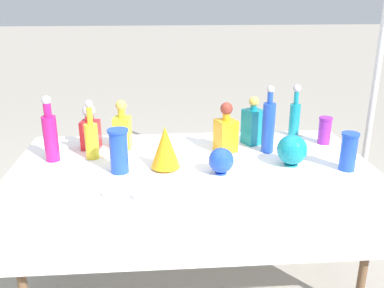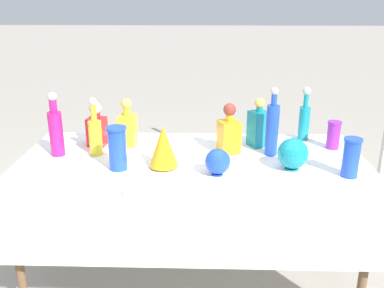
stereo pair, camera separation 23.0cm
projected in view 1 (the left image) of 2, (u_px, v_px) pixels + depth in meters
name	position (u px, v px, depth m)	size (l,w,h in m)	color
ground_plane	(192.00, 277.00, 2.59)	(40.00, 40.00, 0.00)	#A0998C
display_table	(193.00, 174.00, 2.32)	(1.91, 0.97, 0.76)	white
tall_bottle_0	(268.00, 125.00, 2.42)	(0.07, 0.07, 0.39)	blue
tall_bottle_1	(91.00, 137.00, 2.34)	(0.07, 0.07, 0.33)	yellow
tall_bottle_2	(295.00, 115.00, 2.70)	(0.07, 0.07, 0.33)	teal
tall_bottle_3	(50.00, 134.00, 2.30)	(0.08, 0.08, 0.36)	#C61972
square_decanter_0	(90.00, 130.00, 2.48)	(0.11, 0.11, 0.27)	red
square_decanter_1	(122.00, 129.00, 2.49)	(0.11, 0.11, 0.29)	yellow
square_decanter_2	(226.00, 131.00, 2.44)	(0.14, 0.14, 0.29)	orange
square_decanter_3	(253.00, 124.00, 2.57)	(0.14, 0.14, 0.29)	teal
slender_vase_0	(119.00, 150.00, 2.15)	(0.11, 0.11, 0.23)	blue
slender_vase_1	(325.00, 130.00, 2.58)	(0.08, 0.08, 0.17)	purple
slender_vase_2	(349.00, 150.00, 2.19)	(0.09, 0.09, 0.20)	blue
fluted_vase_0	(165.00, 147.00, 2.20)	(0.15, 0.15, 0.23)	orange
round_bowl_0	(292.00, 150.00, 2.25)	(0.16, 0.16, 0.17)	teal
round_bowl_1	(221.00, 161.00, 2.15)	(0.13, 0.13, 0.14)	blue
price_tag_left	(140.00, 195.00, 1.90)	(0.06, 0.01, 0.05)	white
price_tag_center	(147.00, 191.00, 1.94)	(0.06, 0.01, 0.04)	white
price_tag_right	(108.00, 193.00, 1.92)	(0.05, 0.01, 0.04)	white
cardboard_box_behind_left	(175.00, 173.00, 3.69)	(0.60, 0.48, 0.38)	tan
cardboard_box_behind_right	(250.00, 187.00, 3.47)	(0.59, 0.49, 0.35)	tan
canopy_pole	(376.00, 78.00, 2.88)	(0.18, 0.18, 2.70)	silver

